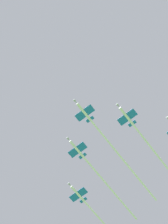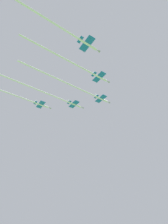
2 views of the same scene
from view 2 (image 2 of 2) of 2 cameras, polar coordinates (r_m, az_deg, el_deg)
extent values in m
cylinder|color=white|center=(113.01, 5.90, 4.33)|extent=(1.79, 9.82, 1.19)
cone|color=#9EA3AD|center=(116.24, 8.17, 3.27)|extent=(1.26, 2.23, 1.13)
cube|color=blue|center=(112.69, 5.69, 4.41)|extent=(8.87, 4.00, 0.20)
cube|color=blue|center=(110.83, 4.19, 5.13)|extent=(3.77, 1.74, 0.20)
cube|color=white|center=(111.50, 4.20, 5.50)|extent=(0.28, 1.74, 1.95)
cylinder|color=white|center=(100.62, -7.62, 10.37)|extent=(3.92, 50.11, 0.84)
cylinder|color=white|center=(115.13, -3.11, 2.52)|extent=(1.79, 9.82, 1.19)
cone|color=#9EA3AD|center=(117.69, -0.65, 1.54)|extent=(1.26, 2.23, 1.13)
cube|color=blue|center=(114.88, -3.35, 2.59)|extent=(8.87, 4.00, 0.20)
cube|color=blue|center=(113.46, -4.95, 3.25)|extent=(3.77, 1.74, 0.20)
cube|color=white|center=(114.09, -4.89, 3.62)|extent=(0.28, 1.74, 1.95)
cylinder|color=white|center=(106.06, -18.69, 8.49)|extent=(4.32, 56.53, 0.84)
cylinder|color=white|center=(100.25, 5.33, 11.44)|extent=(1.79, 9.82, 1.19)
cone|color=#9EA3AD|center=(103.17, 7.94, 10.03)|extent=(1.26, 2.23, 1.13)
cube|color=blue|center=(99.96, 5.08, 11.55)|extent=(8.87, 4.00, 0.20)
cube|color=blue|center=(98.33, 3.34, 12.48)|extent=(3.77, 1.74, 0.20)
cube|color=white|center=(99.08, 3.37, 12.84)|extent=(0.28, 1.74, 1.95)
cylinder|color=white|center=(91.14, -7.96, 17.94)|extent=(3.39, 41.47, 0.84)
cylinder|color=white|center=(119.50, -14.00, 2.32)|extent=(1.79, 9.82, 1.19)
cone|color=#9EA3AD|center=(121.08, -11.42, 1.39)|extent=(1.26, 2.23, 1.13)
cube|color=blue|center=(119.34, -14.24, 2.39)|extent=(8.87, 4.00, 0.20)
cube|color=blue|center=(118.55, -15.88, 3.00)|extent=(3.77, 1.74, 0.20)
cube|color=white|center=(119.14, -15.77, 3.36)|extent=(0.28, 1.74, 1.95)
cylinder|color=white|center=(85.98, 1.34, 21.62)|extent=(1.79, 9.82, 1.19)
cone|color=#9EA3AD|center=(88.15, 4.69, 19.74)|extent=(1.26, 2.23, 1.13)
cube|color=blue|center=(85.75, 1.02, 21.77)|extent=(8.87, 4.00, 0.20)
cube|color=blue|center=(84.64, -1.22, 22.97)|extent=(3.77, 1.74, 0.20)
cube|color=white|center=(85.49, -1.16, 23.30)|extent=(0.28, 1.74, 1.95)
cylinder|color=white|center=(81.13, -21.18, 31.26)|extent=(4.25, 55.47, 0.84)
camera|label=1|loc=(180.92, 25.92, -67.43)|focal=68.30mm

